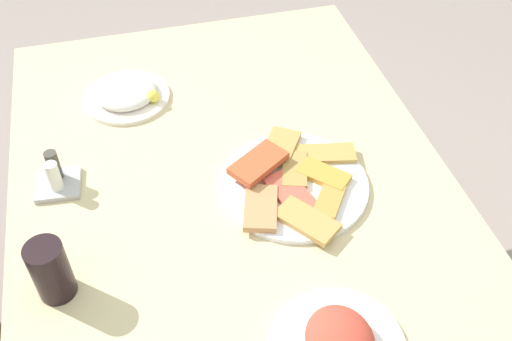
{
  "coord_description": "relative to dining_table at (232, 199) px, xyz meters",
  "views": [
    {
      "loc": [
        -0.86,
        0.17,
        1.63
      ],
      "look_at": [
        -0.02,
        -0.05,
        0.76
      ],
      "focal_mm": 41.63,
      "sensor_mm": 36.0,
      "label": 1
    }
  ],
  "objects": [
    {
      "name": "condiment_caddy",
      "position": [
        0.06,
        0.35,
        0.1
      ],
      "size": [
        0.1,
        0.1,
        0.08
      ],
      "color": "#B2B2B7",
      "rests_on": "dining_table"
    },
    {
      "name": "pide_platter",
      "position": [
        -0.06,
        -0.12,
        0.08
      ],
      "size": [
        0.35,
        0.31,
        0.04
      ],
      "color": "white",
      "rests_on": "dining_table"
    },
    {
      "name": "soda_can",
      "position": [
        -0.2,
        0.36,
        0.13
      ],
      "size": [
        0.08,
        0.08,
        0.12
      ],
      "primitive_type": "cylinder",
      "rotation": [
        0.0,
        0.0,
        1.31
      ],
      "color": "black",
      "rests_on": "dining_table"
    },
    {
      "name": "dining_table",
      "position": [
        0.0,
        0.0,
        0.0
      ],
      "size": [
        1.24,
        0.92,
        0.73
      ],
      "color": "beige",
      "rests_on": "ground_plane"
    },
    {
      "name": "salad_plate_rice",
      "position": [
        0.32,
        0.19,
        0.09
      ],
      "size": [
        0.21,
        0.21,
        0.04
      ],
      "color": "white",
      "rests_on": "dining_table"
    }
  ]
}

